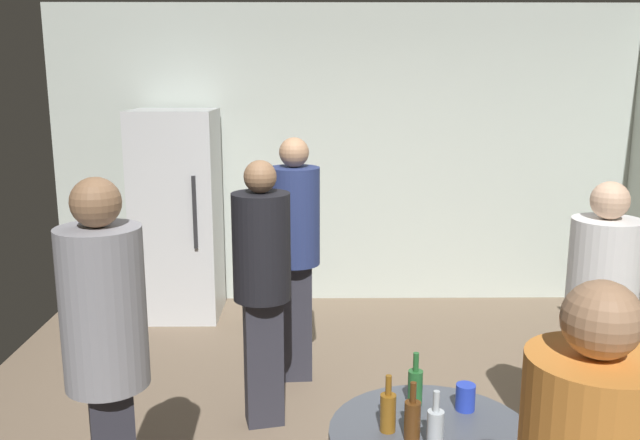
% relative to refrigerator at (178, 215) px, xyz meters
% --- Properties ---
extents(wall_back, '(5.32, 0.06, 2.70)m').
position_rel_refrigerator_xyz_m(wall_back, '(1.47, 0.43, 0.45)').
color(wall_back, beige).
rests_on(wall_back, ground_plane).
extents(refrigerator, '(0.70, 0.68, 1.80)m').
position_rel_refrigerator_xyz_m(refrigerator, '(0.00, 0.00, 0.00)').
color(refrigerator, silver).
rests_on(refrigerator, ground_plane).
extents(beer_bottle_amber, '(0.06, 0.06, 0.23)m').
position_rel_refrigerator_xyz_m(beer_bottle_amber, '(1.46, -3.32, -0.08)').
color(beer_bottle_amber, '#8C5919').
rests_on(beer_bottle_amber, foreground_table).
extents(beer_bottle_brown, '(0.06, 0.06, 0.23)m').
position_rel_refrigerator_xyz_m(beer_bottle_brown, '(1.55, -3.38, -0.08)').
color(beer_bottle_brown, '#593314').
rests_on(beer_bottle_brown, foreground_table).
extents(beer_bottle_green, '(0.06, 0.06, 0.23)m').
position_rel_refrigerator_xyz_m(beer_bottle_green, '(1.60, -3.11, -0.08)').
color(beer_bottle_green, '#26662D').
rests_on(beer_bottle_green, foreground_table).
extents(beer_bottle_clear, '(0.06, 0.06, 0.23)m').
position_rel_refrigerator_xyz_m(beer_bottle_clear, '(1.62, -3.45, -0.08)').
color(beer_bottle_clear, silver).
rests_on(beer_bottle_clear, foreground_table).
extents(plastic_cup_blue, '(0.08, 0.08, 0.11)m').
position_rel_refrigerator_xyz_m(plastic_cup_blue, '(1.80, -3.15, -0.11)').
color(plastic_cup_blue, blue).
rests_on(plastic_cup_blue, foreground_table).
extents(person_in_white_shirt, '(0.44, 0.44, 1.59)m').
position_rel_refrigerator_xyz_m(person_in_white_shirt, '(2.61, -2.52, 0.02)').
color(person_in_white_shirt, '#2D2D38').
rests_on(person_in_white_shirt, ground_plane).
extents(person_in_gray_shirt, '(0.44, 0.44, 1.70)m').
position_rel_refrigerator_xyz_m(person_in_gray_shirt, '(0.33, -3.12, 0.10)').
color(person_in_gray_shirt, '#2D2D38').
rests_on(person_in_gray_shirt, ground_plane).
extents(person_in_black_shirt, '(0.41, 0.41, 1.61)m').
position_rel_refrigerator_xyz_m(person_in_black_shirt, '(0.87, -1.92, 0.04)').
color(person_in_black_shirt, '#2D2D38').
rests_on(person_in_black_shirt, ground_plane).
extents(person_in_navy_shirt, '(0.36, 0.36, 1.69)m').
position_rel_refrigerator_xyz_m(person_in_navy_shirt, '(1.05, -1.30, 0.09)').
color(person_in_navy_shirt, '#2D2D38').
rests_on(person_in_navy_shirt, ground_plane).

